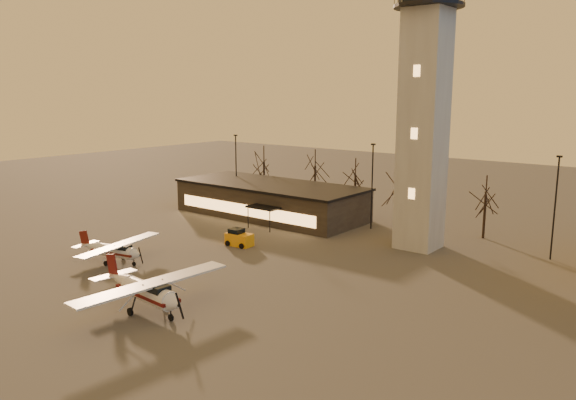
{
  "coord_description": "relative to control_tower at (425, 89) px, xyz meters",
  "views": [
    {
      "loc": [
        24.72,
        -22.9,
        16.0
      ],
      "look_at": [
        -3.89,
        13.0,
        7.14
      ],
      "focal_mm": 35.0,
      "sensor_mm": 36.0,
      "label": 1
    }
  ],
  "objects": [
    {
      "name": "cessna_rear",
      "position": [
        -19.85,
        -22.95,
        -15.37
      ],
      "size": [
        8.06,
        10.12,
        2.79
      ],
      "rotation": [
        0.0,
        0.0,
        0.22
      ],
      "color": "silver",
      "rests_on": "ground"
    },
    {
      "name": "terminal",
      "position": [
        -21.99,
        1.98,
        -14.17
      ],
      "size": [
        25.4,
        12.2,
        4.3
      ],
      "color": "black",
      "rests_on": "ground"
    },
    {
      "name": "cessna_front",
      "position": [
        -7.64,
        -28.58,
        -15.13
      ],
      "size": [
        10.05,
        12.68,
        3.49
      ],
      "rotation": [
        0.0,
        0.0,
        -0.07
      ],
      "color": "silver",
      "rests_on": "ground"
    },
    {
      "name": "tree_row",
      "position": [
        -13.7,
        9.16,
        -10.39
      ],
      "size": [
        37.2,
        9.2,
        8.8
      ],
      "color": "black",
      "rests_on": "ground"
    },
    {
      "name": "ground",
      "position": [
        0.0,
        -30.0,
        -16.33
      ],
      "size": [
        220.0,
        220.0,
        0.0
      ],
      "primitive_type": "plane",
      "color": "#44413F",
      "rests_on": "ground"
    },
    {
      "name": "light_poles",
      "position": [
        0.5,
        1.0,
        -10.92
      ],
      "size": [
        58.5,
        12.25,
        10.14
      ],
      "color": "black",
      "rests_on": "ground"
    },
    {
      "name": "service_cart",
      "position": [
        -15.15,
        -11.21,
        -15.64
      ],
      "size": [
        2.95,
        2.0,
        1.8
      ],
      "rotation": [
        0.0,
        0.0,
        0.08
      ],
      "color": "orange",
      "rests_on": "ground"
    },
    {
      "name": "control_tower",
      "position": [
        0.0,
        0.0,
        0.0
      ],
      "size": [
        6.8,
        6.8,
        32.6
      ],
      "color": "#9E9B96",
      "rests_on": "ground"
    }
  ]
}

